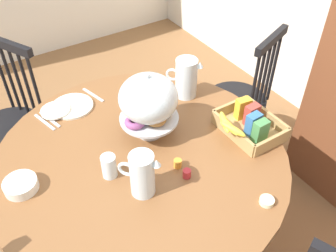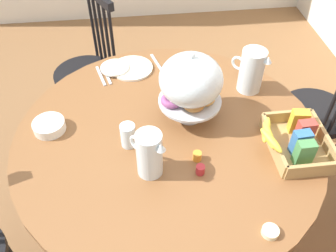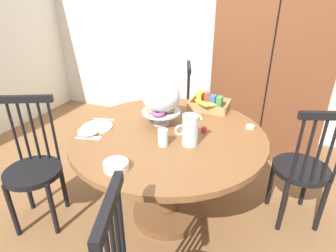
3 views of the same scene
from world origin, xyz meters
name	(u,v)px [view 1 (image 1 of 3)]	position (x,y,z in m)	size (l,w,h in m)	color
ground_plane	(130,241)	(0.00, 0.00, 0.00)	(10.00, 10.00, 0.00)	brown
dining_table	(142,180)	(0.06, 0.08, 0.56)	(1.35, 1.35, 0.74)	brown
windsor_chair_by_cabinet	(239,102)	(-0.27, 1.00, 0.45)	(0.43, 0.43, 0.97)	black
windsor_chair_facing_door	(13,127)	(-0.82, -0.34, 0.45)	(0.45, 0.45, 0.97)	black
pastry_stand_with_dome	(148,101)	(-0.05, 0.19, 0.94)	(0.28, 0.28, 0.34)	silver
orange_juice_pitcher	(142,176)	(0.25, -0.02, 0.83)	(0.15, 0.14, 0.20)	silver
milk_pitcher	(186,80)	(-0.21, 0.51, 0.84)	(0.16, 0.16, 0.22)	silver
cereal_basket	(248,124)	(0.20, 0.60, 0.79)	(0.32, 0.30, 0.12)	tan
china_plate_large	(72,106)	(-0.44, -0.05, 0.75)	(0.22, 0.22, 0.01)	white
china_plate_small	(55,110)	(-0.44, -0.14, 0.76)	(0.15, 0.15, 0.01)	white
cereal_bowl	(21,185)	(-0.03, -0.44, 0.76)	(0.14, 0.14, 0.04)	white
drinking_glass	(109,166)	(0.10, -0.09, 0.80)	(0.06, 0.06, 0.11)	silver
butter_dish	(267,201)	(0.57, 0.37, 0.75)	(0.06, 0.06, 0.02)	beige
jam_jar_strawberry	(187,174)	(0.28, 0.18, 0.76)	(0.04, 0.04, 0.04)	#B7282D
jam_jar_apricot	(178,163)	(0.21, 0.18, 0.76)	(0.04, 0.04, 0.04)	orange
table_knife	(50,119)	(-0.40, -0.19, 0.74)	(0.17, 0.01, 0.01)	silver
dinner_fork	(45,122)	(-0.40, -0.22, 0.74)	(0.17, 0.01, 0.01)	silver
soup_spoon	(93,95)	(-0.48, 0.08, 0.74)	(0.17, 0.01, 0.01)	silver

